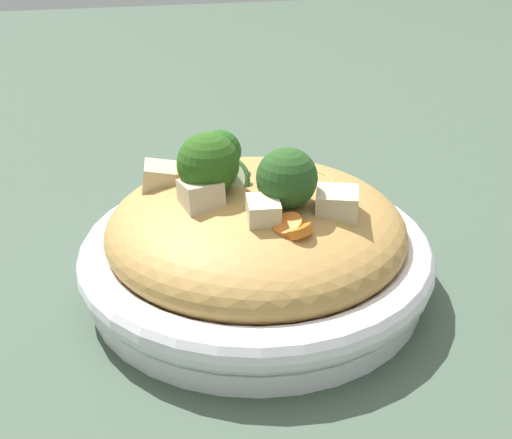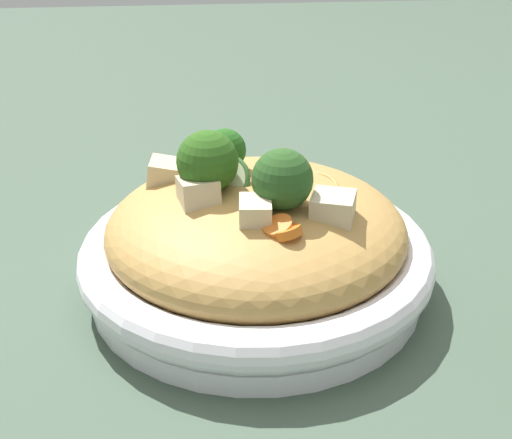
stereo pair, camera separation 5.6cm
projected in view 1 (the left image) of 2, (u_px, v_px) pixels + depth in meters
The scene contains 7 objects.
ground_plane at pixel (256, 285), 0.59m from camera, with size 3.00×3.00×0.00m, color #405242.
serving_bowl at pixel (256, 259), 0.58m from camera, with size 0.31×0.31×0.05m.
noodle_heap at pixel (256, 228), 0.57m from camera, with size 0.26×0.26×0.08m.
broccoli_florets at pixel (239, 168), 0.53m from camera, with size 0.13×0.11×0.06m.
carrot_coins at pixel (239, 198), 0.53m from camera, with size 0.13×0.09×0.02m.
zucchini_slices at pixel (248, 186), 0.54m from camera, with size 0.08×0.08×0.04m.
chicken_chunks at pixel (239, 196), 0.53m from camera, with size 0.13×0.17×0.04m.
Camera 1 is at (0.49, -0.11, 0.33)m, focal length 45.89 mm.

